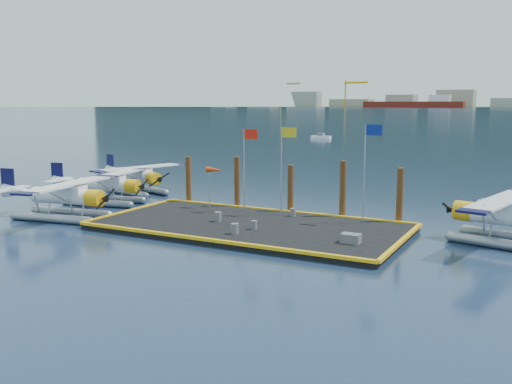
% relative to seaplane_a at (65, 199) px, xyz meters
% --- Properties ---
extents(ground, '(4000.00, 4000.00, 0.00)m').
position_rel_seaplane_a_xyz_m(ground, '(13.18, 3.26, -1.53)').
color(ground, '#172B47').
rests_on(ground, ground).
extents(dock, '(20.00, 10.00, 0.40)m').
position_rel_seaplane_a_xyz_m(dock, '(13.18, 3.26, -1.33)').
color(dock, black).
rests_on(dock, ground).
extents(dock_bumpers, '(20.25, 10.25, 0.18)m').
position_rel_seaplane_a_xyz_m(dock_bumpers, '(13.18, 3.26, -1.04)').
color(dock_bumpers, '#F2AF0E').
rests_on(dock_bumpers, dock).
extents(seaplane_a, '(9.06, 9.95, 3.52)m').
position_rel_seaplane_a_xyz_m(seaplane_a, '(0.00, 0.00, 0.00)').
color(seaplane_a, gray).
rests_on(seaplane_a, ground).
extents(seaplane_b, '(8.60, 9.37, 3.32)m').
position_rel_seaplane_a_xyz_m(seaplane_b, '(-1.62, 6.11, -0.09)').
color(seaplane_b, gray).
rests_on(seaplane_b, ground).
extents(seaplane_c, '(8.79, 9.42, 3.36)m').
position_rel_seaplane_a_xyz_m(seaplane_c, '(-2.83, 11.55, -0.07)').
color(seaplane_c, gray).
rests_on(seaplane_c, ground).
extents(seaplane_d, '(9.31, 10.11, 3.58)m').
position_rel_seaplane_a_xyz_m(seaplane_d, '(28.44, 6.65, 0.03)').
color(seaplane_d, gray).
rests_on(seaplane_d, ground).
extents(drum_0, '(0.46, 0.46, 0.66)m').
position_rel_seaplane_a_xyz_m(drum_0, '(10.96, 2.91, -0.80)').
color(drum_0, '#5D5D63').
rests_on(drum_0, dock).
extents(drum_1, '(0.39, 0.39, 0.55)m').
position_rel_seaplane_a_xyz_m(drum_1, '(14.19, 1.97, -0.86)').
color(drum_1, '#5D5D63').
rests_on(drum_1, dock).
extents(drum_3, '(0.46, 0.46, 0.65)m').
position_rel_seaplane_a_xyz_m(drum_3, '(13.78, 0.25, -0.81)').
color(drum_3, '#5D5D63').
rests_on(drum_3, dock).
extents(drum_5, '(0.39, 0.39, 0.55)m').
position_rel_seaplane_a_xyz_m(drum_5, '(14.66, 6.90, -0.85)').
color(drum_5, '#5D5D63').
rests_on(drum_5, dock).
extents(crate, '(1.08, 0.72, 0.54)m').
position_rel_seaplane_a_xyz_m(crate, '(20.73, 1.38, -0.86)').
color(crate, '#5D5D63').
rests_on(crate, dock).
extents(flagpole_red, '(1.14, 0.08, 6.00)m').
position_rel_seaplane_a_xyz_m(flagpole_red, '(10.89, 7.06, 2.86)').
color(flagpole_red, '#96969E').
rests_on(flagpole_red, dock).
extents(flagpole_yellow, '(1.14, 0.08, 6.20)m').
position_rel_seaplane_a_xyz_m(flagpole_yellow, '(13.89, 7.06, 2.98)').
color(flagpole_yellow, '#96969E').
rests_on(flagpole_yellow, dock).
extents(flagpole_blue, '(1.14, 0.08, 6.50)m').
position_rel_seaplane_a_xyz_m(flagpole_blue, '(19.88, 7.06, 3.15)').
color(flagpole_blue, '#96969E').
rests_on(flagpole_blue, dock).
extents(windsock, '(1.40, 0.44, 3.12)m').
position_rel_seaplane_a_xyz_m(windsock, '(8.16, 7.06, 1.70)').
color(windsock, '#96969E').
rests_on(windsock, dock).
extents(piling_0, '(0.44, 0.44, 4.00)m').
position_rel_seaplane_a_xyz_m(piling_0, '(4.68, 8.66, 0.47)').
color(piling_0, '#432813').
rests_on(piling_0, ground).
extents(piling_1, '(0.44, 0.44, 4.20)m').
position_rel_seaplane_a_xyz_m(piling_1, '(9.18, 8.66, 0.57)').
color(piling_1, '#432813').
rests_on(piling_1, ground).
extents(piling_2, '(0.44, 0.44, 3.80)m').
position_rel_seaplane_a_xyz_m(piling_2, '(13.68, 8.66, 0.37)').
color(piling_2, '#432813').
rests_on(piling_2, ground).
extents(piling_3, '(0.44, 0.44, 4.30)m').
position_rel_seaplane_a_xyz_m(piling_3, '(17.68, 8.66, 0.62)').
color(piling_3, '#432813').
rests_on(piling_3, ground).
extents(piling_4, '(0.44, 0.44, 4.00)m').
position_rel_seaplane_a_xyz_m(piling_4, '(21.68, 8.66, 0.47)').
color(piling_4, '#432813').
rests_on(piling_4, ground).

